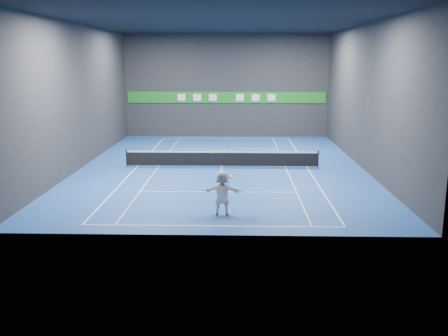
{
  "coord_description": "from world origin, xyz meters",
  "views": [
    {
      "loc": [
        1.0,
        -31.65,
        6.78
      ],
      "look_at": [
        0.34,
        -7.4,
        1.5
      ],
      "focal_mm": 40.0,
      "sensor_mm": 36.0,
      "label": 1
    }
  ],
  "objects_px": {
    "tennis_ball": "(213,153)",
    "tennis_net": "(222,158)",
    "tennis_racket": "(230,177)",
    "player": "(222,193)"
  },
  "relations": [
    {
      "from": "tennis_ball",
      "to": "tennis_net",
      "type": "height_order",
      "value": "tennis_ball"
    },
    {
      "from": "tennis_racket",
      "to": "tennis_net",
      "type": "bearing_deg",
      "value": 93.89
    },
    {
      "from": "player",
      "to": "tennis_ball",
      "type": "bearing_deg",
      "value": -4.21
    },
    {
      "from": "tennis_ball",
      "to": "tennis_net",
      "type": "xyz_separation_m",
      "value": [
        0.06,
        10.25,
        -2.25
      ]
    },
    {
      "from": "tennis_net",
      "to": "player",
      "type": "bearing_deg",
      "value": -88.12
    },
    {
      "from": "tennis_net",
      "to": "tennis_racket",
      "type": "xyz_separation_m",
      "value": [
        0.7,
        -10.26,
        1.18
      ]
    },
    {
      "from": "tennis_racket",
      "to": "tennis_ball",
      "type": "bearing_deg",
      "value": 179.57
    },
    {
      "from": "tennis_ball",
      "to": "tennis_net",
      "type": "relative_size",
      "value": 0.01
    },
    {
      "from": "player",
      "to": "tennis_racket",
      "type": "relative_size",
      "value": 3.79
    },
    {
      "from": "tennis_net",
      "to": "tennis_racket",
      "type": "height_order",
      "value": "tennis_racket"
    }
  ]
}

